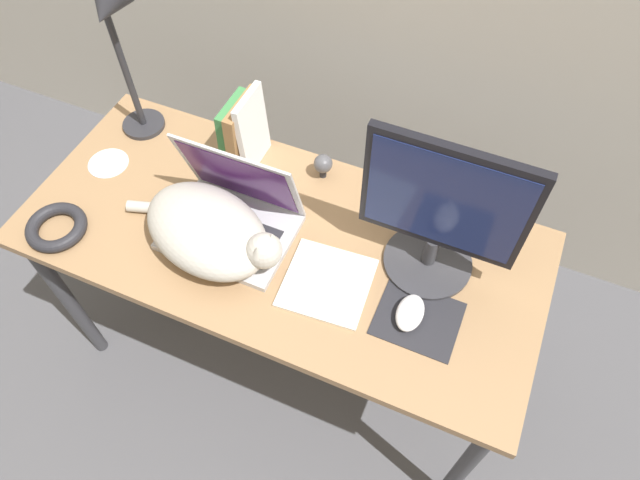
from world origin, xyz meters
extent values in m
plane|color=#4C4C51|center=(0.00, 0.00, 0.00)|extent=(12.00, 12.00, 0.00)
cube|color=#93704C|center=(0.00, 0.32, 0.73)|extent=(1.43, 0.64, 0.03)
cylinder|color=#38383D|center=(-0.67, 0.05, 0.36)|extent=(0.04, 0.04, 0.72)
cylinder|color=#38383D|center=(0.67, 0.05, 0.36)|extent=(0.04, 0.04, 0.72)
cylinder|color=#38383D|center=(-0.67, 0.59, 0.36)|extent=(0.04, 0.04, 0.72)
cylinder|color=#38383D|center=(0.67, 0.59, 0.36)|extent=(0.04, 0.04, 0.72)
cube|color=#B7B7BC|center=(-0.13, 0.27, 0.75)|extent=(0.34, 0.25, 0.02)
cube|color=#28282D|center=(-0.13, 0.26, 0.76)|extent=(0.28, 0.13, 0.00)
cube|color=#B7B7BC|center=(-0.13, 0.36, 0.88)|extent=(0.34, 0.08, 0.25)
cube|color=#421956|center=(-0.13, 0.36, 0.88)|extent=(0.30, 0.07, 0.22)
ellipsoid|color=#B2ADA3|center=(-0.16, 0.22, 0.81)|extent=(0.43, 0.35, 0.14)
sphere|color=#B2ADA3|center=(0.02, 0.21, 0.84)|extent=(0.09, 0.09, 0.09)
cone|color=#B2ADA3|center=(0.03, 0.23, 0.87)|extent=(0.04, 0.04, 0.03)
cone|color=#B2ADA3|center=(0.02, 0.18, 0.87)|extent=(0.04, 0.04, 0.03)
cylinder|color=#B2ADA3|center=(-0.36, 0.26, 0.76)|extent=(0.14, 0.07, 0.03)
cylinder|color=#333338|center=(0.39, 0.40, 0.75)|extent=(0.23, 0.23, 0.01)
cylinder|color=#333338|center=(0.39, 0.40, 0.80)|extent=(0.04, 0.04, 0.09)
cube|color=black|center=(0.39, 0.40, 1.01)|extent=(0.39, 0.02, 0.32)
cube|color=navy|center=(0.39, 0.39, 1.01)|extent=(0.36, 0.00, 0.29)
cube|color=#232328|center=(0.42, 0.23, 0.75)|extent=(0.20, 0.18, 0.00)
ellipsoid|color=silver|center=(0.40, 0.23, 0.77)|extent=(0.07, 0.11, 0.04)
cube|color=#387A42|center=(-0.25, 0.55, 0.84)|extent=(0.03, 0.15, 0.20)
cube|color=olive|center=(-0.21, 0.55, 0.85)|extent=(0.04, 0.17, 0.21)
cube|color=white|center=(-0.19, 0.55, 0.86)|extent=(0.03, 0.14, 0.24)
cylinder|color=#28282D|center=(-0.58, 0.54, 0.75)|extent=(0.13, 0.13, 0.01)
cylinder|color=#28282D|center=(-0.58, 0.54, 0.98)|extent=(0.02, 0.02, 0.44)
cone|color=#28282D|center=(-0.53, 0.50, 1.20)|extent=(0.11, 0.13, 0.14)
torus|color=#232328|center=(-0.56, 0.10, 0.76)|extent=(0.16, 0.16, 0.03)
cube|color=silver|center=(0.18, 0.23, 0.75)|extent=(0.23, 0.23, 0.01)
cylinder|color=#232328|center=(0.02, 0.57, 0.76)|extent=(0.02, 0.02, 0.02)
sphere|color=#4C4C51|center=(0.02, 0.57, 0.80)|extent=(0.05, 0.05, 0.05)
cylinder|color=silver|center=(-0.59, 0.36, 0.74)|extent=(0.12, 0.12, 0.00)
camera|label=1|loc=(0.46, -0.46, 2.01)|focal=32.00mm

